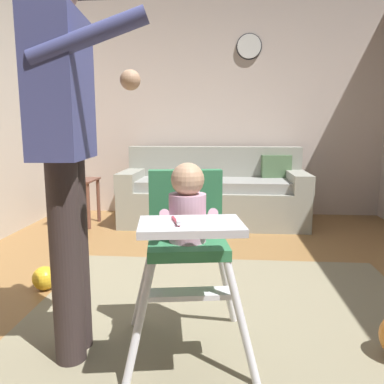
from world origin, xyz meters
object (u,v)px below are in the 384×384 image
toy_ball (44,278)px  sippy_cup (78,175)px  couch (214,194)px  side_table (78,192)px  wall_clock (249,46)px  adult_standing (66,147)px  high_chair (187,226)px

toy_ball → sippy_cup: sippy_cup is taller
couch → side_table: size_ratio=3.97×
sippy_cup → wall_clock: size_ratio=0.33×
couch → sippy_cup: (-1.51, -0.27, 0.24)m
adult_standing → wall_clock: bearing=67.2°
wall_clock → side_table: bearing=-158.7°
high_chair → wall_clock: (0.45, 3.14, 1.41)m
side_table → sippy_cup: 0.19m
high_chair → wall_clock: bearing=163.0°
side_table → sippy_cup: bearing=0.0°
adult_standing → side_table: size_ratio=3.36×
couch → high_chair: high_chair is taller
toy_ball → side_table: (-0.42, 1.74, 0.30)m
adult_standing → wall_clock: size_ratio=5.73×
couch → toy_ball: size_ratio=12.90×
toy_ball → wall_clock: (1.48, 2.49, 1.96)m
high_chair → toy_ball: 1.34m
wall_clock → high_chair: bearing=-98.1°
toy_ball → side_table: bearing=103.5°
side_table → wall_clock: size_ratio=1.70×
sippy_cup → high_chair: bearing=-58.9°
high_chair → toy_ball: bearing=-131.3°
side_table → toy_ball: bearing=-76.5°
couch → toy_ball: 2.30m
toy_ball → sippy_cup: bearing=103.4°
toy_ball → wall_clock: wall_clock is taller
side_table → high_chair: bearing=-58.8°
toy_ball → wall_clock: size_ratio=0.52×
high_chair → adult_standing: bearing=-93.8°
adult_standing → wall_clock: (0.99, 3.19, 1.05)m
couch → high_chair: 2.68m
high_chair → toy_ball: high_chair is taller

